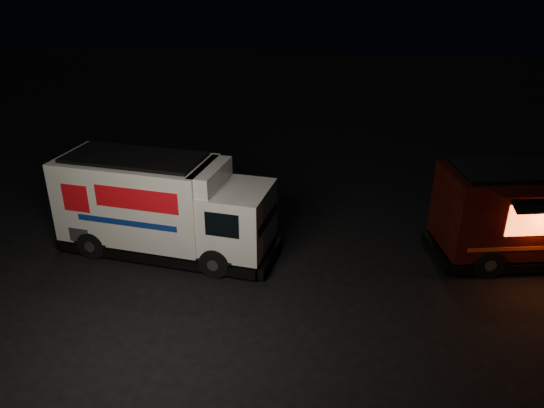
{
  "coord_description": "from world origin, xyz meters",
  "views": [
    {
      "loc": [
        2.4,
        -11.87,
        8.14
      ],
      "look_at": [
        0.31,
        2.0,
        1.62
      ],
      "focal_mm": 35.0,
      "sensor_mm": 36.0,
      "label": 1
    }
  ],
  "objects": [
    {
      "name": "red_truck",
      "position": [
        8.07,
        2.92,
        1.43
      ],
      "size": [
        6.48,
        3.52,
        2.86
      ],
      "primitive_type": null,
      "rotation": [
        0.0,
        0.0,
        0.21
      ],
      "color": "#3B0E0A",
      "rests_on": "ground"
    },
    {
      "name": "white_truck",
      "position": [
        -2.81,
        1.65,
        1.49
      ],
      "size": [
        6.81,
        3.02,
        2.99
      ],
      "primitive_type": null,
      "rotation": [
        0.0,
        0.0,
        -0.12
      ],
      "color": "silver",
      "rests_on": "ground"
    },
    {
      "name": "ground",
      "position": [
        0.0,
        0.0,
        0.0
      ],
      "size": [
        80.0,
        80.0,
        0.0
      ],
      "primitive_type": "plane",
      "color": "black",
      "rests_on": "ground"
    }
  ]
}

